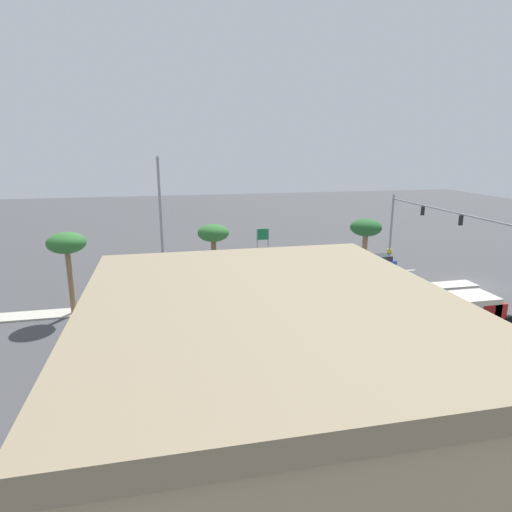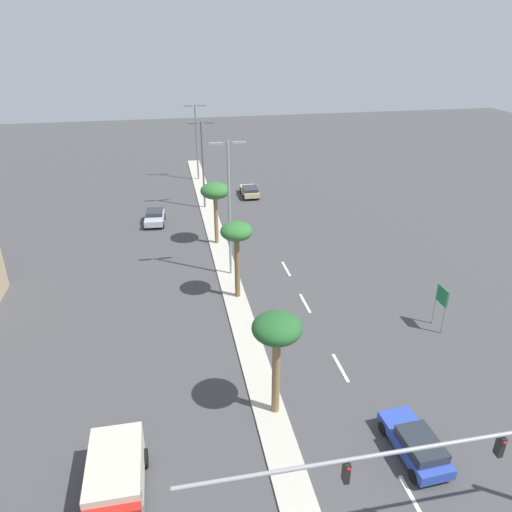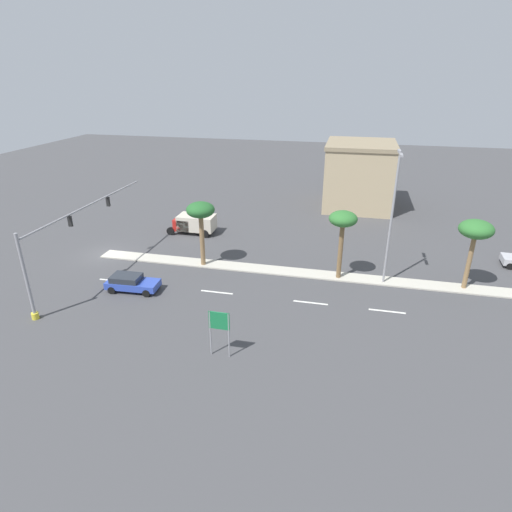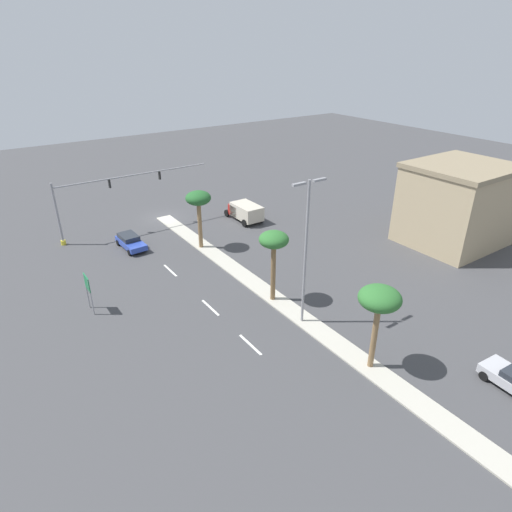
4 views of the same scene
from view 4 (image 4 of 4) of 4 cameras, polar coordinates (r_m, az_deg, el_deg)
The scene contains 15 objects.
ground_plane at distance 36.13m, azimuth 4.69°, elevation -7.22°, with size 160.00×160.00×0.00m, color #424244.
median_curb at distance 31.87m, azimuth 13.23°, elevation -13.02°, with size 1.80×66.51×0.12m, color #B7B2A3.
lane_stripe_far at distance 51.17m, azimuth -15.60°, elevation 2.37°, with size 0.20×2.80×0.01m, color silver.
lane_stripe_trailing at distance 42.93m, azimuth -11.14°, elevation -1.87°, with size 0.20×2.80×0.01m, color silver.
lane_stripe_center at distance 36.66m, azimuth -5.98°, elevation -6.73°, with size 0.20×2.80×0.01m, color silver.
lane_stripe_leading at distance 32.44m, azimuth -0.75°, elevation -11.51°, with size 0.20×2.80×0.01m, color silver.
traffic_signal_gantry at distance 51.21m, azimuth -19.79°, elevation 7.21°, with size 17.88×0.53×6.91m.
directional_road_sign at distance 37.34m, azimuth -21.18°, elevation -3.73°, with size 0.10×1.38×3.27m.
commercial_building at distance 51.27m, azimuth 24.79°, elevation 6.15°, with size 10.26×8.97×8.66m.
palm_tree_center at distance 45.16m, azimuth -7.55°, elevation 7.22°, with size 2.62×2.62×6.19m.
palm_tree_near at distance 34.98m, azimuth 2.34°, elevation 1.74°, with size 2.44×2.44×6.22m.
palm_tree_inboard at distance 28.51m, azimuth 15.85°, elevation -5.64°, with size 2.75×2.75×6.09m.
street_lamp_outboard at distance 31.65m, azimuth 6.55°, elevation 1.45°, with size 2.90×0.24×11.40m.
sedan_blue_outboard at distance 48.37m, azimuth -16.10°, elevation 1.85°, with size 2.15×4.50×1.39m.
box_truck at distance 53.75m, azimuth -1.47°, elevation 5.91°, with size 2.66×5.28×2.14m.
Camera 4 is at (19.40, 48.99, 19.85)m, focal length 30.59 mm.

